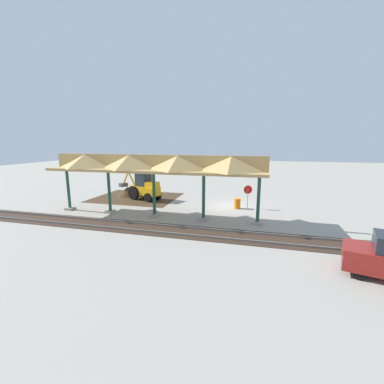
{
  "coord_description": "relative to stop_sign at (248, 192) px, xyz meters",
  "views": [
    {
      "loc": [
        -2.44,
        23.27,
        5.88
      ],
      "look_at": [
        3.06,
        2.21,
        1.6
      ],
      "focal_mm": 24.0,
      "sensor_mm": 36.0,
      "label": 1
    }
  ],
  "objects": [
    {
      "name": "traffic_barrel",
      "position": [
        0.87,
        0.26,
        -1.04
      ],
      "size": [
        0.56,
        0.56,
        0.9
      ],
      "primitive_type": "cylinder",
      "color": "orange",
      "rests_on": "ground"
    },
    {
      "name": "stop_sign",
      "position": [
        0.0,
        0.0,
        0.0
      ],
      "size": [
        0.73,
        0.27,
        2.08
      ],
      "color": "gray",
      "rests_on": "ground"
    },
    {
      "name": "platform_canopy",
      "position": [
        7.08,
        4.41,
        2.68
      ],
      "size": [
        17.2,
        3.2,
        4.9
      ],
      "color": "#9E998E",
      "rests_on": "ground"
    },
    {
      "name": "rail_tracks",
      "position": [
        1.6,
        7.33,
        -1.46
      ],
      "size": [
        60.0,
        2.58,
        0.15
      ],
      "color": "slate",
      "rests_on": "ground"
    },
    {
      "name": "dirt_work_zone",
      "position": [
        11.71,
        -1.64,
        -1.49
      ],
      "size": [
        8.66,
        7.0,
        0.01
      ],
      "primitive_type": "cube",
      "color": "#42301E",
      "rests_on": "ground"
    },
    {
      "name": "ground_plane",
      "position": [
        1.6,
        -0.42,
        -1.49
      ],
      "size": [
        120.0,
        120.0,
        0.0
      ],
      "primitive_type": "plane",
      "color": "#9E998E"
    },
    {
      "name": "dirt_mound",
      "position": [
        13.05,
        -2.28,
        -1.49
      ],
      "size": [
        4.61,
        4.61,
        2.02
      ],
      "primitive_type": "cone",
      "color": "#42301E",
      "rests_on": "ground"
    },
    {
      "name": "backhoe",
      "position": [
        10.52,
        -1.05,
        -0.23
      ],
      "size": [
        5.32,
        3.03,
        2.82
      ],
      "color": "orange",
      "rests_on": "ground"
    }
  ]
}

